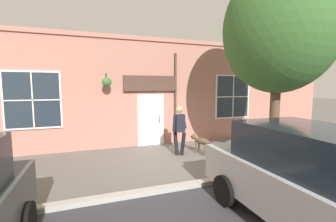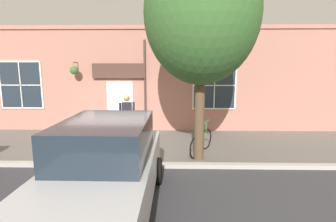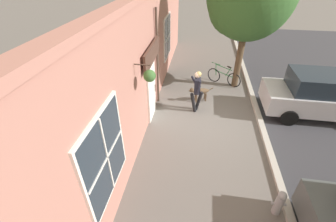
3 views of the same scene
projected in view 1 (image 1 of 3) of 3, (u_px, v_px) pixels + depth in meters
The scene contains 8 objects.
ground_plane at pixel (174, 160), 7.39m from camera, with size 90.00×90.00×0.00m, color #66605B.
storefront_facade at pixel (154, 92), 9.34m from camera, with size 0.95×18.00×4.38m.
pedestrian_walking at pixel (179, 126), 7.86m from camera, with size 0.54×0.55×1.74m.
dog_on_leash at pixel (201, 141), 8.07m from camera, with size 1.07×0.48×0.69m.
street_tree_by_curb at pixel (275, 34), 6.78m from camera, with size 3.51×3.16×6.08m.
leaning_bicycle at pixel (263, 147), 7.64m from camera, with size 1.56×0.86×1.00m.
parked_car_mid_block at pixel (319, 183), 3.58m from camera, with size 4.31×1.96×1.75m.
fire_hydrant at pixel (27, 188), 4.48m from camera, with size 0.34×0.20×0.77m.
Camera 1 is at (6.69, -2.61, 2.40)m, focal length 24.00 mm.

